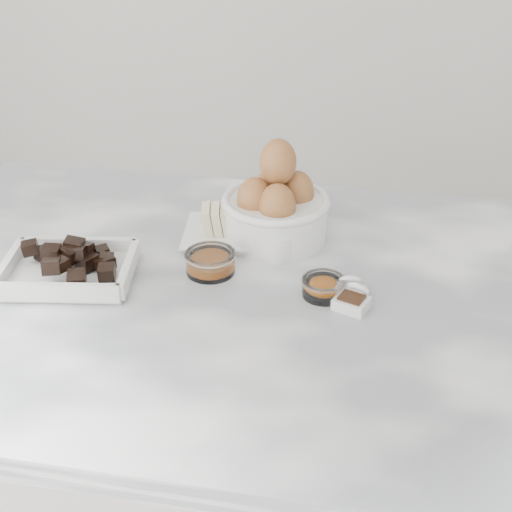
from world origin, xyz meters
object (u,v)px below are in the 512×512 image
Objects in this scene: chocolate_dish at (68,266)px; salt_spoon at (350,292)px; honey_bowl at (210,262)px; butter_plate at (224,228)px; sugar_ramekin at (276,241)px; vanilla_spoon at (353,300)px; zest_bowl at (324,286)px; egg_bowl at (276,206)px.

chocolate_dish is 0.44m from salt_spoon.
butter_plate is at bearing 92.26° from honey_bowl.
sugar_ramekin is at bearing 23.88° from chocolate_dish.
vanilla_spoon is 0.02m from salt_spoon.
zest_bowl is at bearing -50.64° from sugar_ramekin.
egg_bowl is at bearing 128.95° from salt_spoon.
egg_bowl reaches higher than chocolate_dish.
butter_plate is 2.30× the size of zest_bowl.
chocolate_dish is 3.21× the size of vanilla_spoon.
chocolate_dish reaches higher than honey_bowl.
chocolate_dish is 1.43× the size of butter_plate.
sugar_ramekin is at bearing -21.86° from butter_plate.
honey_bowl is (-0.08, -0.14, -0.04)m from egg_bowl.
egg_bowl reaches higher than salt_spoon.
zest_bowl is at bearing -59.49° from egg_bowl.
butter_plate reaches higher than salt_spoon.
butter_plate reaches higher than sugar_ramekin.
sugar_ramekin is 0.12m from honey_bowl.
salt_spoon is (0.14, -0.18, -0.05)m from egg_bowl.
butter_plate is at bearing 158.14° from sugar_ramekin.
zest_bowl is 0.05m from vanilla_spoon.
butter_plate is 0.10m from egg_bowl.
egg_bowl is 0.23m from salt_spoon.
butter_plate is 0.28m from salt_spoon.
zest_bowl is at bearing 3.54° from chocolate_dish.
egg_bowl reaches higher than zest_bowl.
sugar_ramekin is 0.18m from salt_spoon.
chocolate_dish is at bearing -179.77° from vanilla_spoon.
chocolate_dish is 3.10× the size of sugar_ramekin.
butter_plate is 0.24m from zest_bowl.
vanilla_spoon is at bearing -44.29° from sugar_ramekin.
salt_spoon is (0.23, -0.04, -0.01)m from honey_bowl.
butter_plate is 2.25× the size of vanilla_spoon.
vanilla_spoon is (0.14, -0.14, -0.01)m from sugar_ramekin.
chocolate_dish is 1.19× the size of egg_bowl.
salt_spoon is (0.13, -0.12, -0.01)m from sugar_ramekin.
egg_bowl reaches higher than honey_bowl.
zest_bowl is at bearing -10.87° from honey_bowl.
vanilla_spoon is 1.10× the size of salt_spoon.
zest_bowl is (0.40, 0.02, -0.01)m from chocolate_dish.
chocolate_dish is at bearing -140.11° from butter_plate.
egg_bowl is at bearing 13.87° from butter_plate.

